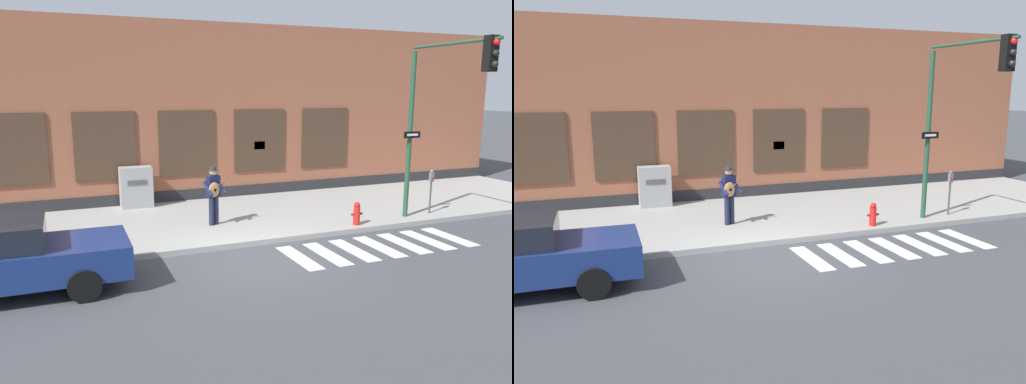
# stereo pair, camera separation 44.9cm
# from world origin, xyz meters

# --- Properties ---
(ground_plane) EXTENTS (160.00, 160.00, 0.00)m
(ground_plane) POSITION_xyz_m (0.00, 0.00, 0.00)
(ground_plane) COLOR #424449
(sidewalk) EXTENTS (28.00, 5.62, 0.15)m
(sidewalk) POSITION_xyz_m (0.00, 3.96, 0.08)
(sidewalk) COLOR #9E9E99
(sidewalk) RESTS_ON ground
(building_backdrop) EXTENTS (28.00, 4.06, 6.47)m
(building_backdrop) POSITION_xyz_m (-0.00, 8.77, 3.23)
(building_backdrop) COLOR #99563D
(building_backdrop) RESTS_ON ground
(crosswalk) EXTENTS (5.20, 1.90, 0.01)m
(crosswalk) POSITION_xyz_m (3.39, -0.15, 0.01)
(crosswalk) COLOR silver
(crosswalk) RESTS_ON ground
(red_car) EXTENTS (4.63, 2.05, 1.53)m
(red_car) POSITION_xyz_m (-5.46, 0.05, 0.77)
(red_car) COLOR navy
(red_car) RESTS_ON ground
(busker) EXTENTS (0.77, 0.64, 1.75)m
(busker) POSITION_xyz_m (-0.17, 3.10, 1.15)
(busker) COLOR #1E233D
(busker) RESTS_ON sidewalk
(traffic_light) EXTENTS (0.60, 3.20, 5.27)m
(traffic_light) POSITION_xyz_m (5.78, 0.60, 3.80)
(traffic_light) COLOR #234C33
(traffic_light) RESTS_ON sidewalk
(parking_meter) EXTENTS (0.13, 0.11, 1.44)m
(parking_meter) POSITION_xyz_m (6.79, 1.84, 1.10)
(parking_meter) COLOR #47474C
(parking_meter) RESTS_ON sidewalk
(utility_box) EXTENTS (1.07, 0.59, 1.39)m
(utility_box) POSITION_xyz_m (-1.92, 6.33, 0.85)
(utility_box) COLOR #9E9E9E
(utility_box) RESTS_ON sidewalk
(fire_hydrant) EXTENTS (0.38, 0.20, 0.70)m
(fire_hydrant) POSITION_xyz_m (3.76, 1.50, 0.50)
(fire_hydrant) COLOR red
(fire_hydrant) RESTS_ON sidewalk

